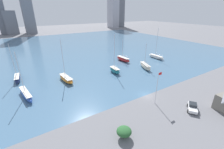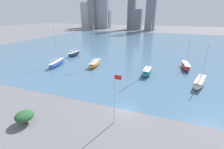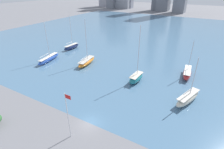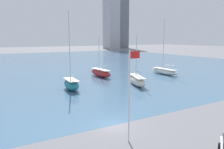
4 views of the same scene
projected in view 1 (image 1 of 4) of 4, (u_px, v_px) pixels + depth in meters
The scene contains 13 objects.
ground_plane at pixel (146, 95), 45.33m from camera, with size 500.00×500.00×0.00m, color slate.
harbor_water at pixel (72, 49), 99.85m from camera, with size 180.00×140.00×0.00m.
flag_pole at pixel (157, 87), 39.54m from camera, with size 1.24×0.14×9.23m.
yard_shrub at pixel (124, 132), 29.79m from camera, with size 3.05×3.05×2.30m.
distant_city_skyline at pixel (43, 7), 167.06m from camera, with size 223.45×25.35×66.91m.
sailboat_orange at pixel (66, 79), 53.96m from camera, with size 3.69×9.81×14.92m.
sailboat_blue at pixel (26, 94), 44.09m from camera, with size 3.63×11.07×13.53m.
sailboat_navy at pixel (17, 78), 54.11m from camera, with size 2.35×8.19×13.50m.
sailboat_teal at pixel (115, 70), 61.09m from camera, with size 2.82×6.67×15.43m.
sailboat_white at pixel (156, 57), 79.52m from camera, with size 2.44×10.02×15.63m.
sailboat_cream at pixel (145, 66), 65.64m from camera, with size 5.12×9.58×10.91m.
sailboat_red at pixel (123, 59), 75.07m from camera, with size 2.93×9.33×10.61m.
parked_pickup_white at pixel (193, 107), 38.32m from camera, with size 4.81×4.23×1.77m.
Camera 1 is at (-29.49, -27.72, 23.73)m, focal length 24.00 mm.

